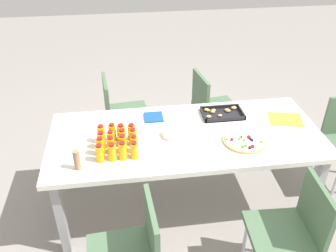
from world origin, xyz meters
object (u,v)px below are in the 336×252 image
chair_near_right (293,228)px  snack_tray (222,113)px  juice_bottle_5 (111,145)px  juice_bottle_6 (123,144)px  juice_bottle_9 (111,139)px  juice_bottle_12 (101,134)px  juice_bottle_3 (135,150)px  juice_bottle_13 (112,133)px  plate_stack (174,134)px  napkin_stack (154,117)px  juice_bottle_8 (102,141)px  juice_bottle_10 (123,138)px  fruit_pizza (245,140)px  juice_bottle_14 (121,133)px  juice_bottle_2 (123,151)px  juice_bottle_1 (112,152)px  juice_bottle_11 (133,137)px  paper_folder (286,119)px  juice_bottle_0 (100,153)px  juice_bottle_4 (101,147)px  chair_far_right (211,105)px  party_table (186,141)px  chair_far_left (120,110)px  juice_bottle_15 (132,132)px  chair_near_left (133,250)px  cardboard_tube (77,160)px

chair_near_right → snack_tray: bearing=13.8°
juice_bottle_5 → juice_bottle_6: size_ratio=0.91×
juice_bottle_9 → juice_bottle_12: size_ratio=0.93×
juice_bottle_3 → juice_bottle_13: bearing=122.8°
plate_stack → napkin_stack: bearing=114.9°
juice_bottle_8 → juice_bottle_10: 0.15m
juice_bottle_8 → fruit_pizza: size_ratio=0.43×
juice_bottle_12 → juice_bottle_14: bearing=1.9°
juice_bottle_10 → plate_stack: bearing=11.4°
juice_bottle_12 → juice_bottle_3: bearing=-44.0°
juice_bottle_2 → juice_bottle_14: 0.22m
juice_bottle_1 → juice_bottle_11: (0.15, 0.15, 0.00)m
juice_bottle_6 → napkin_stack: juice_bottle_6 is taller
juice_bottle_9 → paper_folder: 1.40m
juice_bottle_0 → juice_bottle_1: bearing=0.5°
juice_bottle_10 → plate_stack: (0.38, 0.08, -0.05)m
juice_bottle_4 → chair_far_right: bearing=42.7°
juice_bottle_11 → paper_folder: 1.25m
chair_far_right → chair_near_right: size_ratio=1.00×
party_table → plate_stack: bearing=-176.2°
fruit_pizza → plate_stack: fruit_pizza is taller
juice_bottle_10 → juice_bottle_11: (0.07, 0.00, -0.00)m
juice_bottle_14 → party_table: bearing=1.5°
juice_bottle_4 → juice_bottle_9: bearing=48.8°
juice_bottle_9 → juice_bottle_11: juice_bottle_11 is taller
juice_bottle_14 → plate_stack: size_ratio=0.76×
juice_bottle_8 → juice_bottle_14: (0.14, 0.08, -0.00)m
chair_far_left → juice_bottle_2: 1.09m
juice_bottle_2 → juice_bottle_15: size_ratio=1.06×
juice_bottle_4 → chair_far_left: bearing=82.0°
chair_far_left → juice_bottle_10: juice_bottle_10 is taller
juice_bottle_3 → juice_bottle_10: juice_bottle_10 is taller
juice_bottle_0 → plate_stack: 0.59m
juice_bottle_12 → napkin_stack: juice_bottle_12 is taller
juice_bottle_8 → juice_bottle_9: bearing=7.1°
juice_bottle_9 → snack_tray: bearing=19.7°
juice_bottle_15 → juice_bottle_6: bearing=-114.4°
chair_near_left → juice_bottle_10: 0.79m
chair_far_right → juice_bottle_3: juice_bottle_3 is taller
juice_bottle_2 → cardboard_tube: bearing=-167.5°
chair_far_left → juice_bottle_2: bearing=-4.6°
juice_bottle_0 → juice_bottle_3: (0.23, 0.00, -0.00)m
juice_bottle_6 → juice_bottle_15: juice_bottle_6 is taller
chair_near_right → cardboard_tube: (-1.31, 0.50, 0.29)m
juice_bottle_10 → juice_bottle_11: bearing=1.6°
chair_far_right → juice_bottle_9: size_ratio=6.14×
plate_stack → juice_bottle_5: bearing=-162.0°
juice_bottle_2 → juice_bottle_8: 0.20m
juice_bottle_1 → juice_bottle_2: (0.07, 0.00, 0.00)m
juice_bottle_6 → chair_near_left: bearing=-88.6°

